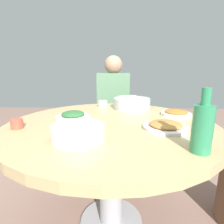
{
  "coord_description": "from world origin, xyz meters",
  "views": [
    {
      "loc": [
        0.04,
        -1.06,
        1.06
      ],
      "look_at": [
        0.01,
        0.03,
        0.81
      ],
      "focal_mm": 28.56,
      "sensor_mm": 36.0,
      "label": 1
    }
  ],
  "objects_px": {
    "diner_right": "(113,97)",
    "tea_cup_near": "(103,104)",
    "green_bottle": "(202,127)",
    "soup_bowl": "(79,133)",
    "round_dining_table": "(111,142)",
    "stool_for_diner_right": "(113,144)",
    "tea_cup_far": "(17,124)",
    "dish_tofu_braise": "(166,126)",
    "dish_stirfry": "(176,113)",
    "dish_greens": "(73,116)",
    "rice_bowl": "(132,103)"
  },
  "relations": [
    {
      "from": "round_dining_table",
      "to": "dish_stirfry",
      "type": "height_order",
      "value": "dish_stirfry"
    },
    {
      "from": "dish_stirfry",
      "to": "stool_for_diner_right",
      "type": "relative_size",
      "value": 0.45
    },
    {
      "from": "diner_right",
      "to": "round_dining_table",
      "type": "bearing_deg",
      "value": -89.33
    },
    {
      "from": "dish_stirfry",
      "to": "dish_greens",
      "type": "bearing_deg",
      "value": -170.45
    },
    {
      "from": "rice_bowl",
      "to": "dish_tofu_braise",
      "type": "relative_size",
      "value": 1.24
    },
    {
      "from": "tea_cup_far",
      "to": "dish_tofu_braise",
      "type": "bearing_deg",
      "value": 1.39
    },
    {
      "from": "tea_cup_far",
      "to": "soup_bowl",
      "type": "bearing_deg",
      "value": -22.24
    },
    {
      "from": "dish_tofu_braise",
      "to": "diner_right",
      "type": "distance_m",
      "value": 1.05
    },
    {
      "from": "dish_tofu_braise",
      "to": "dish_greens",
      "type": "relative_size",
      "value": 1.09
    },
    {
      "from": "rice_bowl",
      "to": "dish_greens",
      "type": "xyz_separation_m",
      "value": [
        -0.41,
        -0.34,
        -0.03
      ]
    },
    {
      "from": "dish_tofu_braise",
      "to": "dish_stirfry",
      "type": "height_order",
      "value": "same"
    },
    {
      "from": "tea_cup_far",
      "to": "stool_for_diner_right",
      "type": "bearing_deg",
      "value": 64.01
    },
    {
      "from": "dish_stirfry",
      "to": "tea_cup_far",
      "type": "distance_m",
      "value": 1.02
    },
    {
      "from": "round_dining_table",
      "to": "green_bottle",
      "type": "distance_m",
      "value": 0.59
    },
    {
      "from": "rice_bowl",
      "to": "tea_cup_far",
      "type": "distance_m",
      "value": 0.86
    },
    {
      "from": "green_bottle",
      "to": "tea_cup_near",
      "type": "bearing_deg",
      "value": 117.45
    },
    {
      "from": "rice_bowl",
      "to": "green_bottle",
      "type": "height_order",
      "value": "green_bottle"
    },
    {
      "from": "dish_stirfry",
      "to": "tea_cup_near",
      "type": "relative_size",
      "value": 2.64
    },
    {
      "from": "round_dining_table",
      "to": "dish_greens",
      "type": "relative_size",
      "value": 5.67
    },
    {
      "from": "stool_for_diner_right",
      "to": "diner_right",
      "type": "relative_size",
      "value": 0.6
    },
    {
      "from": "round_dining_table",
      "to": "dish_tofu_braise",
      "type": "xyz_separation_m",
      "value": [
        0.3,
        -0.13,
        0.15
      ]
    },
    {
      "from": "dish_stirfry",
      "to": "diner_right",
      "type": "relative_size",
      "value": 0.27
    },
    {
      "from": "soup_bowl",
      "to": "green_bottle",
      "type": "height_order",
      "value": "green_bottle"
    },
    {
      "from": "round_dining_table",
      "to": "tea_cup_far",
      "type": "distance_m",
      "value": 0.55
    },
    {
      "from": "green_bottle",
      "to": "tea_cup_far",
      "type": "xyz_separation_m",
      "value": [
        -0.87,
        0.26,
        -0.07
      ]
    },
    {
      "from": "soup_bowl",
      "to": "green_bottle",
      "type": "distance_m",
      "value": 0.51
    },
    {
      "from": "soup_bowl",
      "to": "dish_stirfry",
      "type": "xyz_separation_m",
      "value": [
        0.59,
        0.48,
        -0.02
      ]
    },
    {
      "from": "green_bottle",
      "to": "diner_right",
      "type": "distance_m",
      "value": 1.34
    },
    {
      "from": "dish_greens",
      "to": "tea_cup_near",
      "type": "bearing_deg",
      "value": 68.18
    },
    {
      "from": "dish_greens",
      "to": "round_dining_table",
      "type": "bearing_deg",
      "value": -13.32
    },
    {
      "from": "round_dining_table",
      "to": "stool_for_diner_right",
      "type": "relative_size",
      "value": 2.77
    },
    {
      "from": "green_bottle",
      "to": "soup_bowl",
      "type": "bearing_deg",
      "value": 167.63
    },
    {
      "from": "dish_tofu_braise",
      "to": "dish_stirfry",
      "type": "relative_size",
      "value": 1.18
    },
    {
      "from": "dish_greens",
      "to": "stool_for_diner_right",
      "type": "height_order",
      "value": "dish_greens"
    },
    {
      "from": "round_dining_table",
      "to": "rice_bowl",
      "type": "xyz_separation_m",
      "value": [
        0.16,
        0.4,
        0.18
      ]
    },
    {
      "from": "tea_cup_near",
      "to": "tea_cup_far",
      "type": "distance_m",
      "value": 0.74
    },
    {
      "from": "tea_cup_far",
      "to": "dish_stirfry",
      "type": "bearing_deg",
      "value": 18.71
    },
    {
      "from": "diner_right",
      "to": "rice_bowl",
      "type": "bearing_deg",
      "value": -70.44
    },
    {
      "from": "diner_right",
      "to": "tea_cup_near",
      "type": "bearing_deg",
      "value": -101.03
    },
    {
      "from": "dish_greens",
      "to": "tea_cup_near",
      "type": "distance_m",
      "value": 0.43
    },
    {
      "from": "round_dining_table",
      "to": "soup_bowl",
      "type": "bearing_deg",
      "value": -114.32
    },
    {
      "from": "green_bottle",
      "to": "tea_cup_far",
      "type": "height_order",
      "value": "green_bottle"
    },
    {
      "from": "rice_bowl",
      "to": "stool_for_diner_right",
      "type": "height_order",
      "value": "rice_bowl"
    },
    {
      "from": "rice_bowl",
      "to": "soup_bowl",
      "type": "relative_size",
      "value": 1.14
    },
    {
      "from": "soup_bowl",
      "to": "stool_for_diner_right",
      "type": "xyz_separation_m",
      "value": [
        0.13,
        1.17,
        -0.56
      ]
    },
    {
      "from": "rice_bowl",
      "to": "dish_stirfry",
      "type": "bearing_deg",
      "value": -37.12
    },
    {
      "from": "diner_right",
      "to": "tea_cup_far",
      "type": "bearing_deg",
      "value": -115.99
    },
    {
      "from": "soup_bowl",
      "to": "dish_tofu_braise",
      "type": "distance_m",
      "value": 0.47
    },
    {
      "from": "green_bottle",
      "to": "stool_for_diner_right",
      "type": "distance_m",
      "value": 1.47
    },
    {
      "from": "round_dining_table",
      "to": "green_bottle",
      "type": "relative_size",
      "value": 5.04
    }
  ]
}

